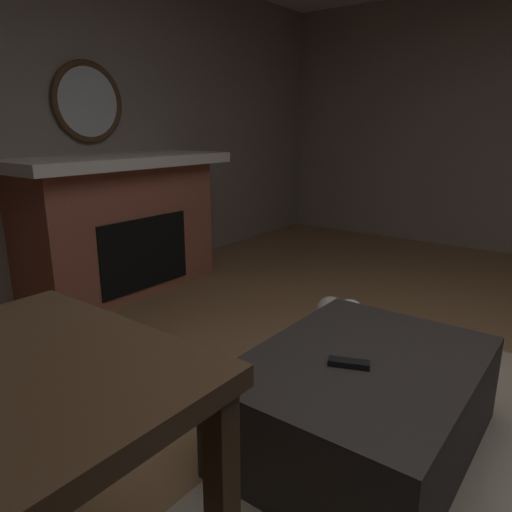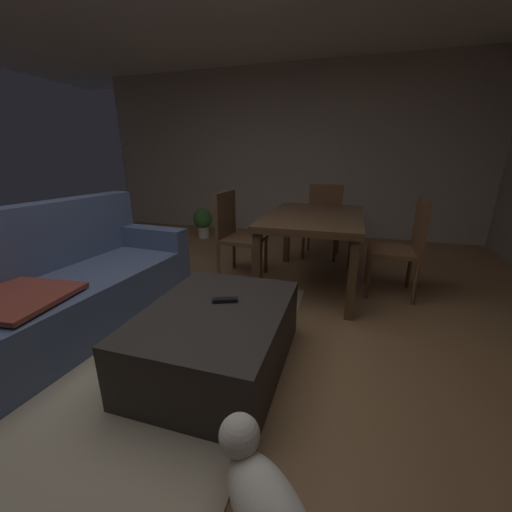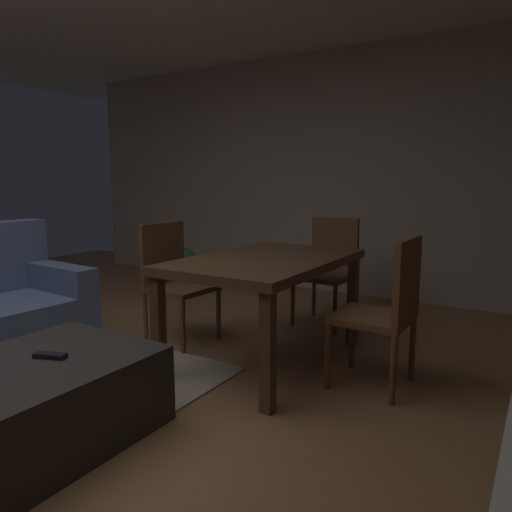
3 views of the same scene
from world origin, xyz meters
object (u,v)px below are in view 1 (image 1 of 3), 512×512
at_px(fireplace, 120,224).
at_px(small_dog, 338,317).
at_px(round_wall_mirror, 88,102).
at_px(tv_remote, 349,363).
at_px(ottoman_coffee_table, 361,403).

bearing_deg(fireplace, small_dog, 94.40).
relative_size(round_wall_mirror, tv_remote, 3.93).
bearing_deg(small_dog, fireplace, -85.60).
xyz_separation_m(round_wall_mirror, tv_remote, (0.78, 2.69, -1.07)).
xyz_separation_m(ottoman_coffee_table, small_dog, (-0.82, -0.53, -0.03)).
xyz_separation_m(fireplace, tv_remote, (0.78, 2.40, -0.13)).
height_order(ottoman_coffee_table, tv_remote, tv_remote).
distance_m(fireplace, round_wall_mirror, 0.98).
xyz_separation_m(round_wall_mirror, ottoman_coffee_table, (0.68, 2.71, -1.28)).
height_order(fireplace, tv_remote, fireplace).
bearing_deg(fireplace, ottoman_coffee_table, 74.37).
bearing_deg(fireplace, round_wall_mirror, -90.00).
bearing_deg(small_dog, ottoman_coffee_table, 32.93).
distance_m(ottoman_coffee_table, small_dog, 0.98).
bearing_deg(round_wall_mirror, small_dog, 93.82).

